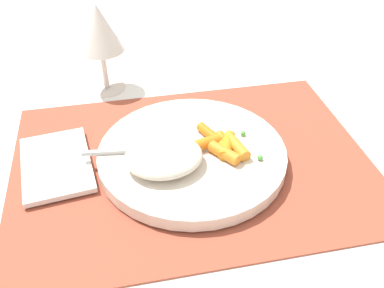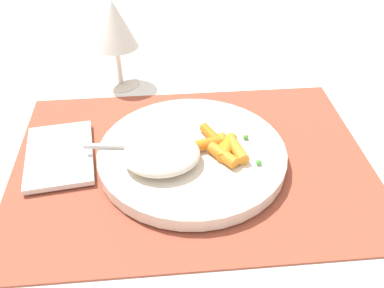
{
  "view_description": "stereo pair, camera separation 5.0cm",
  "coord_description": "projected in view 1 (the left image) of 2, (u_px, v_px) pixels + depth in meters",
  "views": [
    {
      "loc": [
        -0.09,
        -0.46,
        0.4
      ],
      "look_at": [
        0.0,
        0.0,
        0.03
      ],
      "focal_mm": 40.17,
      "sensor_mm": 36.0,
      "label": 1
    },
    {
      "loc": [
        -0.04,
        -0.46,
        0.4
      ],
      "look_at": [
        0.0,
        0.0,
        0.03
      ],
      "focal_mm": 40.17,
      "sensor_mm": 36.0,
      "label": 2
    }
  ],
  "objects": [
    {
      "name": "fork",
      "position": [
        172.0,
        149.0,
        0.6
      ],
      "size": [
        0.21,
        0.04,
        0.01
      ],
      "color": "#B9B9B9",
      "rests_on": "plate"
    },
    {
      "name": "plate",
      "position": [
        192.0,
        155.0,
        0.61
      ],
      "size": [
        0.26,
        0.26,
        0.02
      ],
      "primitive_type": "cylinder",
      "color": "silver",
      "rests_on": "placemat"
    },
    {
      "name": "pea_scatter",
      "position": [
        232.0,
        150.0,
        0.59
      ],
      "size": [
        0.07,
        0.06,
        0.01
      ],
      "color": "green",
      "rests_on": "plate"
    },
    {
      "name": "wine_glass",
      "position": [
        99.0,
        30.0,
        0.71
      ],
      "size": [
        0.08,
        0.08,
        0.16
      ],
      "color": "silver",
      "rests_on": "ground_plane"
    },
    {
      "name": "carrot_portion",
      "position": [
        222.0,
        145.0,
        0.59
      ],
      "size": [
        0.08,
        0.1,
        0.02
      ],
      "color": "orange",
      "rests_on": "plate"
    },
    {
      "name": "ground_plane",
      "position": [
        192.0,
        163.0,
        0.62
      ],
      "size": [
        2.4,
        2.4,
        0.0
      ],
      "primitive_type": "plane",
      "color": "white"
    },
    {
      "name": "napkin",
      "position": [
        56.0,
        164.0,
        0.6
      ],
      "size": [
        0.11,
        0.15,
        0.01
      ],
      "primitive_type": "cube",
      "rotation": [
        0.0,
        0.0,
        0.13
      ],
      "color": "white",
      "rests_on": "placemat"
    },
    {
      "name": "placemat",
      "position": [
        192.0,
        161.0,
        0.61
      ],
      "size": [
        0.5,
        0.37,
        0.01
      ],
      "primitive_type": "cube",
      "color": "#9E4733",
      "rests_on": "ground_plane"
    },
    {
      "name": "rice_mound",
      "position": [
        164.0,
        156.0,
        0.57
      ],
      "size": [
        0.1,
        0.09,
        0.03
      ],
      "primitive_type": "ellipsoid",
      "color": "beige",
      "rests_on": "plate"
    }
  ]
}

